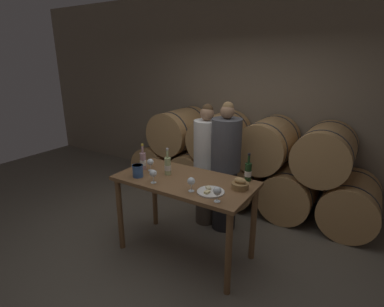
{
  "coord_description": "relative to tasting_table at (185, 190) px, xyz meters",
  "views": [
    {
      "loc": [
        1.64,
        -2.48,
        2.17
      ],
      "look_at": [
        0.0,
        0.15,
        1.17
      ],
      "focal_mm": 28.0,
      "sensor_mm": 36.0,
      "label": 1
    }
  ],
  "objects": [
    {
      "name": "ground_plane",
      "position": [
        0.0,
        0.0,
        -0.79
      ],
      "size": [
        10.0,
        10.0,
        0.0
      ],
      "primitive_type": "plane",
      "color": "#665E51"
    },
    {
      "name": "stone_wall_back",
      "position": [
        0.0,
        2.17,
        0.81
      ],
      "size": [
        10.0,
        0.12,
        3.2
      ],
      "color": "gray",
      "rests_on": "ground_plane"
    },
    {
      "name": "barrel_stack",
      "position": [
        0.0,
        1.59,
        -0.15
      ],
      "size": [
        3.79,
        0.91,
        1.35
      ],
      "color": "tan",
      "rests_on": "ground_plane"
    },
    {
      "name": "tasting_table",
      "position": [
        0.0,
        0.0,
        0.0
      ],
      "size": [
        1.5,
        0.75,
        0.92
      ],
      "color": "brown",
      "rests_on": "ground_plane"
    },
    {
      "name": "person_left",
      "position": [
        -0.15,
        0.73,
        0.03
      ],
      "size": [
        0.33,
        0.33,
        1.63
      ],
      "color": "#4C4238",
      "rests_on": "ground_plane"
    },
    {
      "name": "person_right",
      "position": [
        0.13,
        0.73,
        0.05
      ],
      "size": [
        0.37,
        0.37,
        1.67
      ],
      "color": "#232326",
      "rests_on": "ground_plane"
    },
    {
      "name": "wine_bottle_red",
      "position": [
        0.59,
        0.33,
        0.23
      ],
      "size": [
        0.07,
        0.07,
        0.3
      ],
      "color": "#193819",
      "rests_on": "tasting_table"
    },
    {
      "name": "wine_bottle_white",
      "position": [
        -0.24,
        0.02,
        0.23
      ],
      "size": [
        0.07,
        0.07,
        0.31
      ],
      "color": "#ADBC7F",
      "rests_on": "tasting_table"
    },
    {
      "name": "wine_bottle_rose",
      "position": [
        -0.58,
        0.0,
        0.24
      ],
      "size": [
        0.07,
        0.07,
        0.31
      ],
      "color": "#BC8E93",
      "rests_on": "tasting_table"
    },
    {
      "name": "blue_crock",
      "position": [
        -0.47,
        -0.21,
        0.21
      ],
      "size": [
        0.12,
        0.12,
        0.14
      ],
      "color": "#335693",
      "rests_on": "tasting_table"
    },
    {
      "name": "bread_basket",
      "position": [
        0.6,
        0.09,
        0.18
      ],
      "size": [
        0.17,
        0.17,
        0.12
      ],
      "color": "olive",
      "rests_on": "tasting_table"
    },
    {
      "name": "cheese_plate",
      "position": [
        0.4,
        -0.14,
        0.14
      ],
      "size": [
        0.27,
        0.27,
        0.04
      ],
      "color": "white",
      "rests_on": "tasting_table"
    },
    {
      "name": "wine_glass_far_left",
      "position": [
        -0.47,
        0.01,
        0.23
      ],
      "size": [
        0.08,
        0.08,
        0.14
      ],
      "color": "white",
      "rests_on": "tasting_table"
    },
    {
      "name": "wine_glass_left",
      "position": [
        -0.22,
        -0.25,
        0.23
      ],
      "size": [
        0.08,
        0.08,
        0.14
      ],
      "color": "white",
      "rests_on": "tasting_table"
    },
    {
      "name": "wine_glass_center",
      "position": [
        0.22,
        -0.21,
        0.23
      ],
      "size": [
        0.08,
        0.08,
        0.14
      ],
      "color": "white",
      "rests_on": "tasting_table"
    },
    {
      "name": "wine_glass_right",
      "position": [
        0.54,
        -0.28,
        0.23
      ],
      "size": [
        0.08,
        0.08,
        0.14
      ],
      "color": "white",
      "rests_on": "tasting_table"
    }
  ]
}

